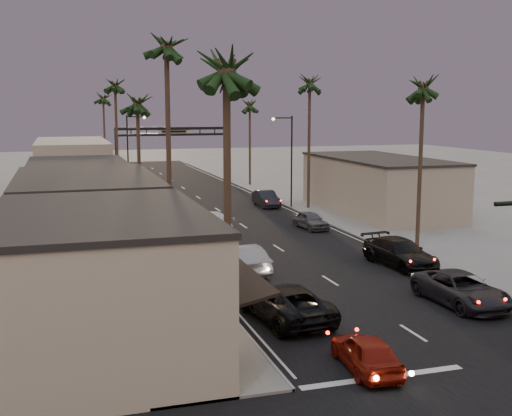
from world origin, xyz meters
TOP-DOWN VIEW (x-y plane):
  - ground at (0.00, 40.00)m, footprint 200.00×200.00m
  - road at (0.00, 45.00)m, footprint 14.00×120.00m
  - sidewalk_left at (-9.50, 52.00)m, footprint 5.00×92.00m
  - sidewalk_right at (9.50, 52.00)m, footprint 5.00×92.00m
  - storefront_near at (-13.00, 12.00)m, footprint 8.00×12.00m
  - storefront_mid at (-13.00, 26.00)m, footprint 8.00×14.00m
  - storefront_far at (-13.00, 42.00)m, footprint 8.00×16.00m
  - storefront_dist at (-13.00, 65.00)m, footprint 8.00×20.00m
  - building_right at (14.00, 40.00)m, footprint 8.00×18.00m
  - arch at (0.00, 70.00)m, footprint 15.20×0.40m
  - streetlight_right at (6.92, 45.00)m, footprint 2.13×0.30m
  - streetlight_left at (-6.92, 58.00)m, footprint 2.13×0.30m
  - palm_la at (-8.60, 9.00)m, footprint 3.20×3.20m
  - palm_lb at (-8.60, 22.00)m, footprint 3.20×3.20m
  - palm_lc at (-8.60, 36.00)m, footprint 3.20×3.20m
  - palm_ld at (-8.60, 55.00)m, footprint 3.20×3.20m
  - palm_ra at (8.60, 24.00)m, footprint 3.20×3.20m
  - palm_rb at (8.60, 44.00)m, footprint 3.20×3.20m
  - palm_rc at (8.60, 64.00)m, footprint 3.20×3.20m
  - palm_far at (-8.30, 78.00)m, footprint 3.20×3.20m
  - oncoming_red at (-3.80, 7.01)m, footprint 1.96×4.24m
  - oncoming_pickup at (-4.77, 13.35)m, footprint 3.49×6.39m
  - oncoming_silver at (-4.35, 22.21)m, footprint 2.40×5.38m
  - oncoming_white at (-3.42, 34.57)m, footprint 2.88×6.25m
  - oncoming_dgrey at (-4.68, 40.07)m, footprint 1.74×4.28m
  - oncoming_grey_far at (-4.88, 53.72)m, footprint 2.21×4.75m
  - curbside_near at (4.42, 12.95)m, footprint 2.86×5.85m
  - curbside_black at (5.49, 20.84)m, footprint 3.07×6.17m
  - curbside_grey at (4.89, 34.17)m, footprint 2.08×4.28m
  - curbside_far at (5.12, 46.60)m, footprint 1.70×4.81m

SIDE VIEW (x-z plane):
  - ground at x=0.00m, z-range 0.00..0.00m
  - road at x=0.00m, z-range -0.01..0.01m
  - sidewalk_left at x=-9.50m, z-range 0.00..0.12m
  - sidewalk_right at x=9.50m, z-range 0.00..0.12m
  - oncoming_red at x=-3.80m, z-range 0.00..1.40m
  - curbside_grey at x=4.89m, z-range 0.00..1.41m
  - oncoming_dgrey at x=-4.68m, z-range 0.00..1.45m
  - oncoming_grey_far at x=-4.88m, z-range 0.00..1.51m
  - curbside_far at x=5.12m, z-range 0.00..1.58m
  - curbside_near at x=4.42m, z-range 0.00..1.60m
  - oncoming_pickup at x=-4.77m, z-range 0.00..1.70m
  - oncoming_silver at x=-4.35m, z-range 0.00..1.72m
  - curbside_black at x=5.49m, z-range 0.00..1.72m
  - oncoming_white at x=-3.42m, z-range 0.00..1.77m
  - storefront_far at x=-13.00m, z-range 0.00..5.00m
  - building_right at x=14.00m, z-range 0.00..5.00m
  - storefront_near at x=-13.00m, z-range 0.00..5.50m
  - storefront_mid at x=-13.00m, z-range 0.00..5.50m
  - storefront_dist at x=-13.00m, z-range 0.00..6.00m
  - streetlight_right at x=6.92m, z-range 0.83..9.83m
  - streetlight_left at x=-6.92m, z-range 0.83..9.83m
  - arch at x=0.00m, z-range 1.90..9.17m
  - palm_lc at x=-8.60m, z-range 4.37..16.57m
  - palm_rc at x=8.60m, z-range 4.37..16.57m
  - palm_la at x=-8.60m, z-range 4.84..18.04m
  - palm_ra at x=8.60m, z-range 4.84..18.04m
  - palm_far at x=-8.30m, z-range 4.84..18.04m
  - palm_ld at x=-8.60m, z-range 5.32..19.52m
  - palm_rb at x=8.60m, z-range 5.32..19.52m
  - palm_lb at x=-8.60m, z-range 5.79..20.99m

